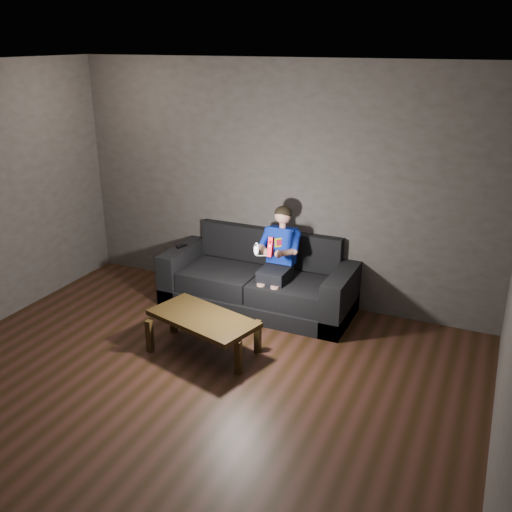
% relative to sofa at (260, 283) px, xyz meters
% --- Properties ---
extents(floor, '(5.00, 5.00, 0.00)m').
position_rel_sofa_xyz_m(floor, '(0.07, -2.16, -0.27)').
color(floor, black).
rests_on(floor, ground).
extents(back_wall, '(5.00, 0.04, 2.70)m').
position_rel_sofa_xyz_m(back_wall, '(0.07, 0.34, 1.08)').
color(back_wall, '#36322F').
rests_on(back_wall, ground).
extents(ceiling, '(5.00, 5.00, 0.02)m').
position_rel_sofa_xyz_m(ceiling, '(0.07, -2.16, 2.43)').
color(ceiling, white).
rests_on(ceiling, back_wall).
extents(sofa, '(2.15, 0.93, 0.83)m').
position_rel_sofa_xyz_m(sofa, '(0.00, 0.00, 0.00)').
color(sofa, black).
rests_on(sofa, floor).
extents(child, '(0.45, 0.55, 1.10)m').
position_rel_sofa_xyz_m(child, '(0.25, -0.06, 0.44)').
color(child, black).
rests_on(child, sofa).
extents(wii_remote_red, '(0.06, 0.08, 0.21)m').
position_rel_sofa_xyz_m(wii_remote_red, '(0.33, -0.48, 0.65)').
color(wii_remote_red, red).
rests_on(wii_remote_red, child).
extents(nunchuk_white, '(0.08, 0.10, 0.14)m').
position_rel_sofa_xyz_m(nunchuk_white, '(0.17, -0.48, 0.60)').
color(nunchuk_white, white).
rests_on(nunchuk_white, child).
extents(wii_remote_black, '(0.07, 0.15, 0.03)m').
position_rel_sofa_xyz_m(wii_remote_black, '(-0.97, -0.08, 0.33)').
color(wii_remote_black, black).
rests_on(wii_remote_black, sofa).
extents(coffee_table, '(1.16, 0.79, 0.38)m').
position_rel_sofa_xyz_m(coffee_table, '(-0.07, -1.19, 0.06)').
color(coffee_table, black).
rests_on(coffee_table, floor).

